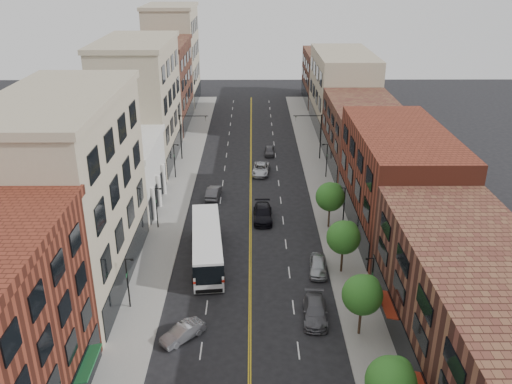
{
  "coord_description": "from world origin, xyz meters",
  "views": [
    {
      "loc": [
        0.28,
        -33.54,
        29.53
      ],
      "look_at": [
        0.66,
        23.23,
        5.0
      ],
      "focal_mm": 38.0,
      "sensor_mm": 36.0,
      "label": 1
    }
  ],
  "objects_px": {
    "city_bus": "(207,243)",
    "car_parked_mid": "(315,311)",
    "car_angle_b": "(183,332)",
    "car_parked_far": "(318,266)",
    "car_lane_a": "(263,214)",
    "car_lane_b": "(261,169)",
    "car_lane_c": "(270,151)",
    "car_lane_behind": "(213,192)"
  },
  "relations": [
    {
      "from": "car_angle_b",
      "to": "car_lane_b",
      "type": "relative_size",
      "value": 0.77
    },
    {
      "from": "car_angle_b",
      "to": "car_lane_a",
      "type": "relative_size",
      "value": 0.72
    },
    {
      "from": "car_angle_b",
      "to": "car_lane_behind",
      "type": "distance_m",
      "value": 29.44
    },
    {
      "from": "car_parked_far",
      "to": "car_lane_b",
      "type": "xyz_separation_m",
      "value": [
        -5.44,
        27.65,
        -0.02
      ]
    },
    {
      "from": "car_lane_c",
      "to": "car_angle_b",
      "type": "bearing_deg",
      "value": -98.13
    },
    {
      "from": "car_parked_mid",
      "to": "car_parked_far",
      "type": "relative_size",
      "value": 1.17
    },
    {
      "from": "car_lane_b",
      "to": "car_lane_a",
      "type": "bearing_deg",
      "value": -84.63
    },
    {
      "from": "car_parked_far",
      "to": "city_bus",
      "type": "bearing_deg",
      "value": 172.92
    },
    {
      "from": "car_angle_b",
      "to": "city_bus",
      "type": "bearing_deg",
      "value": 130.93
    },
    {
      "from": "car_angle_b",
      "to": "car_lane_behind",
      "type": "height_order",
      "value": "car_lane_behind"
    },
    {
      "from": "car_lane_behind",
      "to": "car_lane_a",
      "type": "bearing_deg",
      "value": 139.17
    },
    {
      "from": "city_bus",
      "to": "car_lane_behind",
      "type": "relative_size",
      "value": 2.99
    },
    {
      "from": "car_parked_mid",
      "to": "car_parked_far",
      "type": "bearing_deg",
      "value": 85.37
    },
    {
      "from": "car_parked_mid",
      "to": "car_lane_b",
      "type": "height_order",
      "value": "car_parked_mid"
    },
    {
      "from": "car_angle_b",
      "to": "car_parked_far",
      "type": "height_order",
      "value": "car_parked_far"
    },
    {
      "from": "city_bus",
      "to": "car_lane_a",
      "type": "height_order",
      "value": "city_bus"
    },
    {
      "from": "car_lane_behind",
      "to": "car_parked_far",
      "type": "bearing_deg",
      "value": 127.62
    },
    {
      "from": "city_bus",
      "to": "car_parked_far",
      "type": "xyz_separation_m",
      "value": [
        11.5,
        -2.49,
        -1.26
      ]
    },
    {
      "from": "car_lane_b",
      "to": "car_lane_c",
      "type": "xyz_separation_m",
      "value": [
        1.55,
        8.46,
        -0.06
      ]
    },
    {
      "from": "car_parked_far",
      "to": "car_lane_b",
      "type": "relative_size",
      "value": 0.84
    },
    {
      "from": "car_parked_mid",
      "to": "car_lane_b",
      "type": "xyz_separation_m",
      "value": [
        -4.3,
        35.41,
        -0.02
      ]
    },
    {
      "from": "city_bus",
      "to": "car_angle_b",
      "type": "bearing_deg",
      "value": -100.52
    },
    {
      "from": "car_parked_far",
      "to": "car_lane_a",
      "type": "relative_size",
      "value": 0.79
    },
    {
      "from": "car_parked_far",
      "to": "car_angle_b",
      "type": "bearing_deg",
      "value": -134.86
    },
    {
      "from": "car_parked_far",
      "to": "car_lane_behind",
      "type": "xyz_separation_m",
      "value": [
        -11.93,
        18.88,
        -0.0
      ]
    },
    {
      "from": "car_lane_a",
      "to": "car_lane_c",
      "type": "relative_size",
      "value": 1.43
    },
    {
      "from": "city_bus",
      "to": "car_lane_a",
      "type": "xyz_separation_m",
      "value": [
        6.06,
        9.64,
        -1.2
      ]
    },
    {
      "from": "car_parked_mid",
      "to": "car_lane_a",
      "type": "bearing_deg",
      "value": 105.93
    },
    {
      "from": "car_parked_mid",
      "to": "car_lane_b",
      "type": "bearing_deg",
      "value": 100.65
    },
    {
      "from": "car_angle_b",
      "to": "car_parked_mid",
      "type": "relative_size",
      "value": 0.78
    },
    {
      "from": "city_bus",
      "to": "car_lane_c",
      "type": "bearing_deg",
      "value": 71.43
    },
    {
      "from": "car_lane_behind",
      "to": "car_parked_mid",
      "type": "bearing_deg",
      "value": 117.38
    },
    {
      "from": "car_lane_c",
      "to": "car_parked_mid",
      "type": "bearing_deg",
      "value": -84.01
    },
    {
      "from": "car_parked_far",
      "to": "car_parked_mid",
      "type": "bearing_deg",
      "value": -93.24
    },
    {
      "from": "car_parked_mid",
      "to": "car_lane_c",
      "type": "xyz_separation_m",
      "value": [
        -2.75,
        43.87,
        -0.09
      ]
    },
    {
      "from": "car_angle_b",
      "to": "car_lane_a",
      "type": "xyz_separation_m",
      "value": [
        7.13,
        22.68,
        0.15
      ]
    },
    {
      "from": "city_bus",
      "to": "car_parked_far",
      "type": "height_order",
      "value": "city_bus"
    },
    {
      "from": "car_parked_far",
      "to": "car_lane_c",
      "type": "bearing_deg",
      "value": 101.28
    },
    {
      "from": "car_angle_b",
      "to": "car_lane_c",
      "type": "height_order",
      "value": "car_lane_c"
    },
    {
      "from": "city_bus",
      "to": "car_lane_a",
      "type": "relative_size",
      "value": 2.43
    },
    {
      "from": "car_parked_mid",
      "to": "car_lane_behind",
      "type": "bearing_deg",
      "value": 115.77
    },
    {
      "from": "city_bus",
      "to": "car_parked_mid",
      "type": "height_order",
      "value": "city_bus"
    }
  ]
}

